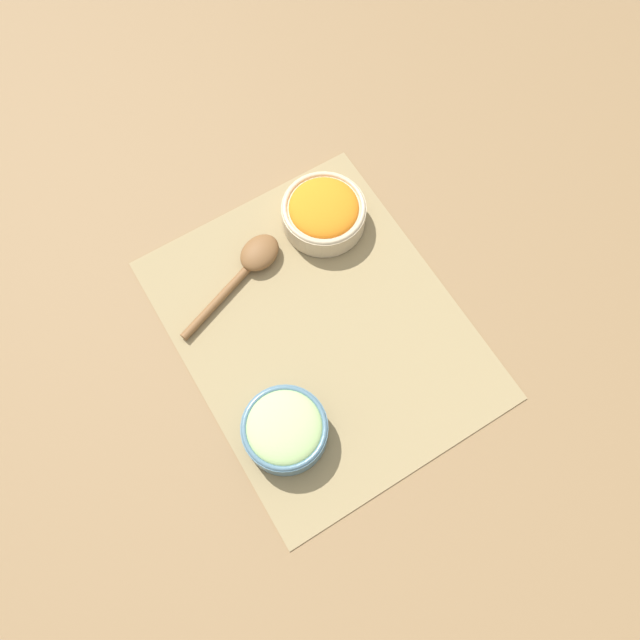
{
  "coord_description": "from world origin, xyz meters",
  "views": [
    {
      "loc": [
        0.26,
        -0.16,
        0.83
      ],
      "look_at": [
        0.0,
        0.0,
        0.03
      ],
      "focal_mm": 35.0,
      "sensor_mm": 36.0,
      "label": 1
    }
  ],
  "objects": [
    {
      "name": "ground_plane",
      "position": [
        0.0,
        0.0,
        0.0
      ],
      "size": [
        3.0,
        3.0,
        0.0
      ],
      "primitive_type": "plane",
      "color": "olive"
    },
    {
      "name": "placemat",
      "position": [
        0.0,
        0.0,
        0.0
      ],
      "size": [
        0.47,
        0.38,
        0.0
      ],
      "color": "#937F56",
      "rests_on": "ground_plane"
    },
    {
      "name": "carrot_bowl",
      "position": [
        -0.14,
        0.09,
        0.03
      ],
      "size": [
        0.13,
        0.13,
        0.05
      ],
      "color": "#C6B28E",
      "rests_on": "placemat"
    },
    {
      "name": "cucumber_bowl",
      "position": [
        0.1,
        -0.12,
        0.03
      ],
      "size": [
        0.11,
        0.11,
        0.05
      ],
      "color": "slate",
      "rests_on": "placemat"
    },
    {
      "name": "wooden_spoon",
      "position": [
        -0.14,
        -0.03,
        0.02
      ],
      "size": [
        0.1,
        0.2,
        0.03
      ],
      "color": "brown",
      "rests_on": "placemat"
    }
  ]
}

